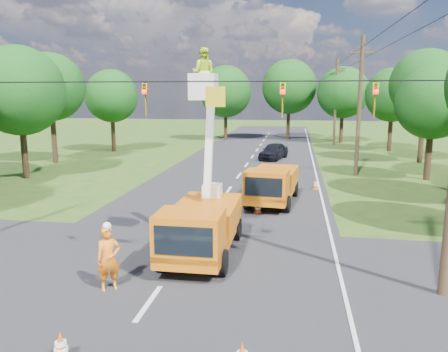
% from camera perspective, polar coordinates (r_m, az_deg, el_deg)
% --- Properties ---
extents(ground, '(140.00, 140.00, 0.00)m').
position_cam_1_polar(ground, '(31.89, 1.95, -0.03)').
color(ground, '#274E17').
rests_on(ground, ground).
extents(road_main, '(12.00, 100.00, 0.06)m').
position_cam_1_polar(road_main, '(31.89, 1.95, -0.03)').
color(road_main, black).
rests_on(road_main, ground).
extents(road_cross, '(56.00, 10.00, 0.07)m').
position_cam_1_polar(road_cross, '(14.91, -7.25, -12.85)').
color(road_cross, black).
rests_on(road_cross, ground).
extents(edge_line, '(0.12, 90.00, 0.02)m').
position_cam_1_polar(edge_line, '(31.68, 12.04, -0.34)').
color(edge_line, silver).
rests_on(edge_line, ground).
extents(bucket_truck, '(2.37, 5.87, 7.54)m').
position_cam_1_polar(bucket_truck, '(16.06, -2.88, -4.96)').
color(bucket_truck, orange).
rests_on(bucket_truck, ground).
extents(second_truck, '(2.80, 5.97, 2.16)m').
position_cam_1_polar(second_truck, '(23.86, 6.33, -1.00)').
color(second_truck, orange).
rests_on(second_truck, ground).
extents(ground_worker, '(0.88, 0.82, 2.02)m').
position_cam_1_polar(ground_worker, '(13.92, -14.84, -10.42)').
color(ground_worker, orange).
rests_on(ground_worker, ground).
extents(distant_car, '(2.88, 4.72, 1.50)m').
position_cam_1_polar(distant_car, '(40.37, 6.50, 3.25)').
color(distant_car, black).
rests_on(distant_car, ground).
extents(traffic_cone_0, '(0.38, 0.38, 0.71)m').
position_cam_1_polar(traffic_cone_0, '(11.12, -20.54, -20.14)').
color(traffic_cone_0, '#DA460B').
rests_on(traffic_cone_0, ground).
extents(traffic_cone_2, '(0.38, 0.38, 0.71)m').
position_cam_1_polar(traffic_cone_2, '(19.11, -0.37, -6.27)').
color(traffic_cone_2, '#DA460B').
rests_on(traffic_cone_2, ground).
extents(traffic_cone_3, '(0.38, 0.38, 0.71)m').
position_cam_1_polar(traffic_cone_3, '(22.00, 4.44, -4.02)').
color(traffic_cone_3, '#DA460B').
rests_on(traffic_cone_3, ground).
extents(traffic_cone_7, '(0.38, 0.38, 0.71)m').
position_cam_1_polar(traffic_cone_7, '(28.00, 11.94, -1.03)').
color(traffic_cone_7, '#DA460B').
rests_on(traffic_cone_7, ground).
extents(pole_right_mid, '(1.80, 0.30, 10.00)m').
position_cam_1_polar(pole_right_mid, '(33.39, 17.27, 8.80)').
color(pole_right_mid, '#4C3823').
rests_on(pole_right_mid, ground).
extents(pole_right_far, '(1.80, 0.30, 10.00)m').
position_cam_1_polar(pole_right_far, '(53.27, 14.37, 9.48)').
color(pole_right_far, '#4C3823').
rests_on(pole_right_far, ground).
extents(signal_span, '(18.00, 0.29, 1.07)m').
position_cam_1_polar(signal_span, '(13.19, 1.58, 10.44)').
color(signal_span, black).
rests_on(signal_span, ground).
extents(tree_left_d, '(6.20, 6.20, 9.24)m').
position_cam_1_polar(tree_left_d, '(33.91, -25.17, 10.02)').
color(tree_left_d, '#382616').
rests_on(tree_left_d, ground).
extents(tree_left_e, '(5.80, 5.80, 9.41)m').
position_cam_1_polar(tree_left_e, '(40.79, -21.74, 10.74)').
color(tree_left_e, '#382616').
rests_on(tree_left_e, ground).
extents(tree_left_f, '(5.40, 5.40, 8.40)m').
position_cam_1_polar(tree_left_f, '(47.01, -14.48, 10.06)').
color(tree_left_f, '#382616').
rests_on(tree_left_f, ground).
extents(tree_right_c, '(5.00, 5.00, 7.83)m').
position_cam_1_polar(tree_right_c, '(33.37, 25.63, 8.59)').
color(tree_right_c, '#382616').
rests_on(tree_right_c, ground).
extents(tree_right_d, '(6.00, 6.00, 9.70)m').
position_cam_1_polar(tree_right_d, '(41.51, 24.87, 10.76)').
color(tree_right_d, '#382616').
rests_on(tree_right_d, ground).
extents(tree_right_e, '(5.60, 5.60, 8.63)m').
position_cam_1_polar(tree_right_e, '(49.06, 21.17, 9.85)').
color(tree_right_e, '#382616').
rests_on(tree_right_e, ground).
extents(tree_far_a, '(6.60, 6.60, 9.50)m').
position_cam_1_polar(tree_far_a, '(56.80, 0.21, 10.96)').
color(tree_far_a, '#382616').
rests_on(tree_far_a, ground).
extents(tree_far_b, '(7.00, 7.00, 10.32)m').
position_cam_1_polar(tree_far_b, '(58.09, 8.51, 11.45)').
color(tree_far_b, '#382616').
rests_on(tree_far_b, ground).
extents(tree_far_c, '(6.20, 6.20, 9.18)m').
position_cam_1_polar(tree_far_c, '(55.35, 15.29, 10.46)').
color(tree_far_c, '#382616').
rests_on(tree_far_c, ground).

